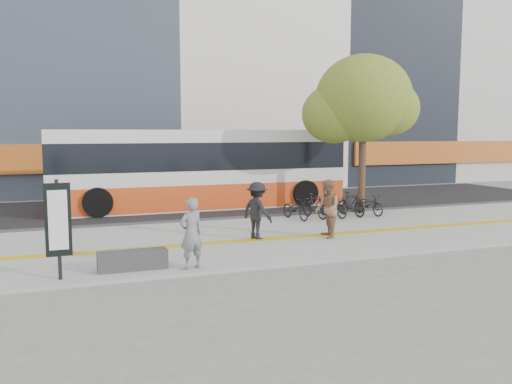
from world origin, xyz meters
name	(u,v)px	position (x,y,z in m)	size (l,w,h in m)	color
ground	(224,253)	(0.00, 0.00, 0.00)	(120.00, 120.00, 0.00)	slate
sidewalk	(209,241)	(0.00, 1.50, 0.04)	(40.00, 7.00, 0.08)	gray
tactile_strip	(214,243)	(0.00, 1.00, 0.09)	(40.00, 0.45, 0.01)	gold
street	(162,208)	(0.00, 9.00, 0.03)	(40.00, 8.00, 0.06)	black
curb	(183,222)	(0.00, 5.00, 0.07)	(40.00, 0.25, 0.14)	#333335
bench	(133,260)	(-2.60, -1.20, 0.30)	(1.60, 0.45, 0.45)	#333335
signboard	(58,221)	(-4.20, -1.51, 1.37)	(0.55, 0.10, 2.20)	black
street_tree	(361,101)	(7.18, 4.82, 4.51)	(4.40, 3.80, 6.31)	#3E291C
bus	(200,171)	(1.56, 8.50, 1.62)	(12.45, 2.95, 3.31)	silver
bicycle_row	(333,206)	(5.55, 4.00, 0.51)	(3.93, 1.65, 0.92)	black
seated_woman	(191,233)	(-1.29, -1.60, 0.92)	(0.61, 0.40, 1.68)	black
pedestrian_tan	(327,209)	(3.46, 0.59, 0.97)	(0.86, 0.67, 1.78)	#876244
pedestrian_dark	(257,211)	(1.40, 1.15, 0.94)	(1.11, 0.64, 1.72)	black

